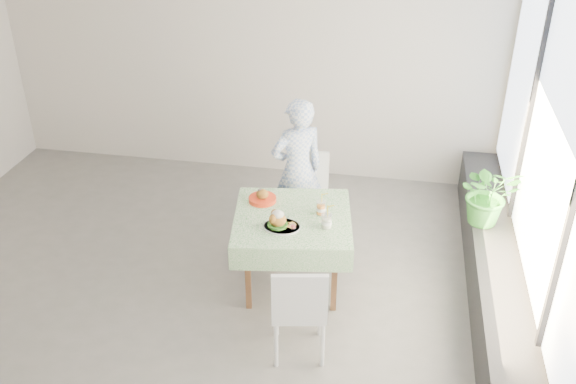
% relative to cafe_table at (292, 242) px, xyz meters
% --- Properties ---
extents(floor, '(6.00, 6.00, 0.00)m').
position_rel_cafe_table_xyz_m(floor, '(-0.96, -0.21, -0.46)').
color(floor, '#615E5B').
rests_on(floor, ground).
extents(wall_back, '(6.00, 0.02, 2.80)m').
position_rel_cafe_table_xyz_m(wall_back, '(-0.96, 2.29, 0.94)').
color(wall_back, beige).
rests_on(wall_back, ground).
extents(wall_front, '(6.00, 0.02, 2.80)m').
position_rel_cafe_table_xyz_m(wall_front, '(-0.96, -2.71, 0.94)').
color(wall_front, beige).
rests_on(wall_front, ground).
extents(wall_right, '(0.02, 5.00, 2.80)m').
position_rel_cafe_table_xyz_m(wall_right, '(2.04, -0.21, 0.94)').
color(wall_right, beige).
rests_on(wall_right, ground).
extents(window_pane, '(0.01, 4.80, 2.18)m').
position_rel_cafe_table_xyz_m(window_pane, '(2.01, -0.21, 1.19)').
color(window_pane, '#D1E0F9').
rests_on(window_pane, ground).
extents(window_ledge, '(0.40, 4.80, 0.50)m').
position_rel_cafe_table_xyz_m(window_ledge, '(1.84, -0.21, -0.21)').
color(window_ledge, black).
rests_on(window_ledge, ground).
extents(cafe_table, '(1.18, 1.18, 0.74)m').
position_rel_cafe_table_xyz_m(cafe_table, '(0.00, 0.00, 0.00)').
color(cafe_table, brown).
rests_on(cafe_table, ground).
extents(chair_far, '(0.45, 0.45, 0.91)m').
position_rel_cafe_table_xyz_m(chair_far, '(-0.01, 0.83, -0.18)').
color(chair_far, white).
rests_on(chair_far, ground).
extents(chair_near, '(0.50, 0.50, 0.91)m').
position_rel_cafe_table_xyz_m(chair_near, '(0.22, -0.90, -0.18)').
color(chair_near, white).
rests_on(chair_near, ground).
extents(diner, '(0.67, 0.62, 1.55)m').
position_rel_cafe_table_xyz_m(diner, '(-0.10, 0.83, 0.31)').
color(diner, '#849FD3').
rests_on(diner, ground).
extents(main_dish, '(0.33, 0.33, 0.17)m').
position_rel_cafe_table_xyz_m(main_dish, '(-0.08, -0.20, 0.34)').
color(main_dish, white).
rests_on(main_dish, cafe_table).
extents(juice_cup_orange, '(0.09, 0.09, 0.25)m').
position_rel_cafe_table_xyz_m(juice_cup_orange, '(0.25, 0.09, 0.34)').
color(juice_cup_orange, white).
rests_on(juice_cup_orange, cafe_table).
extents(juice_cup_lemonade, '(0.10, 0.10, 0.27)m').
position_rel_cafe_table_xyz_m(juice_cup_lemonade, '(0.33, -0.13, 0.34)').
color(juice_cup_lemonade, white).
rests_on(juice_cup_lemonade, cafe_table).
extents(second_dish, '(0.26, 0.26, 0.12)m').
position_rel_cafe_table_xyz_m(second_dish, '(-0.33, 0.22, 0.32)').
color(second_dish, red).
rests_on(second_dish, cafe_table).
extents(potted_plant, '(0.62, 0.56, 0.62)m').
position_rel_cafe_table_xyz_m(potted_plant, '(1.75, 0.62, 0.35)').
color(potted_plant, '#34832B').
rests_on(potted_plant, window_ledge).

